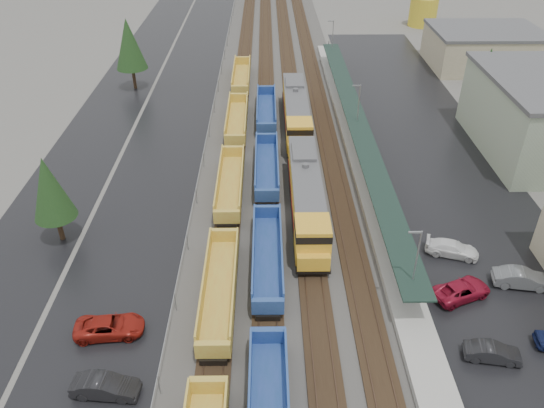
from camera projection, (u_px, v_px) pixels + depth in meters
The scene contains 21 objects.
ballast_strip at pixel (280, 113), 77.00m from camera, with size 20.00×160.00×0.08m, color #302D2B.
trackbed at pixel (280, 112), 76.93m from camera, with size 14.60×160.00×0.22m.
west_parking_lot at pixel (177, 113), 76.86m from camera, with size 10.00×160.00×0.02m, color black.
west_road at pixel (108, 114), 76.76m from camera, with size 9.00×160.00×0.02m, color black.
east_commuter_lot at pixel (428, 143), 68.87m from camera, with size 16.00×100.00×0.02m, color black.
station_platform at pixel (355, 139), 68.38m from camera, with size 3.00×80.00×8.00m.
chainlink_fence at pixel (213, 107), 74.73m from camera, with size 0.08×160.04×2.02m.
tree_west_near at pixel (49, 188), 48.56m from camera, with size 3.96×3.96×9.00m.
tree_west_far at pixel (129, 44), 81.20m from camera, with size 4.84×4.84×11.00m.
tree_east at pixel (486, 74), 72.07m from camera, with size 4.40×4.40×10.00m.
locomotive_lead at pixel (307, 198), 53.36m from camera, with size 3.15×20.73×4.69m.
locomotive_trail at pixel (296, 113), 70.88m from camera, with size 3.15×20.73×4.69m.
well_string_yellow at pixel (226, 229), 51.12m from camera, with size 2.66×98.56×2.36m.
well_string_blue at pixel (267, 257), 47.60m from camera, with size 2.64×79.40×2.35m.
storage_tank at pixel (423, 12), 114.64m from camera, with size 5.90×5.90×5.90m, color gold.
parked_car_west_b at pixel (105, 387), 36.45m from camera, with size 4.69×1.63×1.54m, color black.
parked_car_west_c at pixel (110, 327), 41.12m from camera, with size 5.33×2.46×1.48m, color maroon.
parked_car_east_a at pixel (493, 353), 39.05m from camera, with size 4.14×1.44×1.36m, color black.
parked_car_east_b at pixel (461, 290), 44.61m from camera, with size 5.14×2.37×1.43m, color maroon.
parked_car_east_c at pixel (452, 249), 49.33m from camera, with size 4.85×1.97×1.41m, color white.
parked_car_east_e at pixel (522, 279), 45.69m from camera, with size 4.89×1.70×1.61m, color slate.
Camera 1 is at (-2.05, -11.57, 31.36)m, focal length 35.00 mm.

